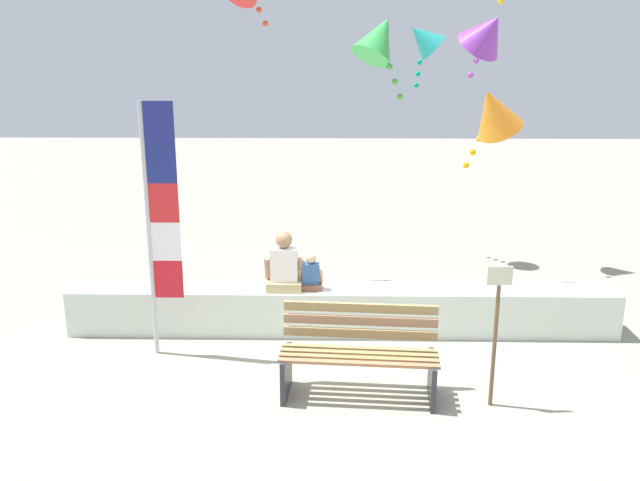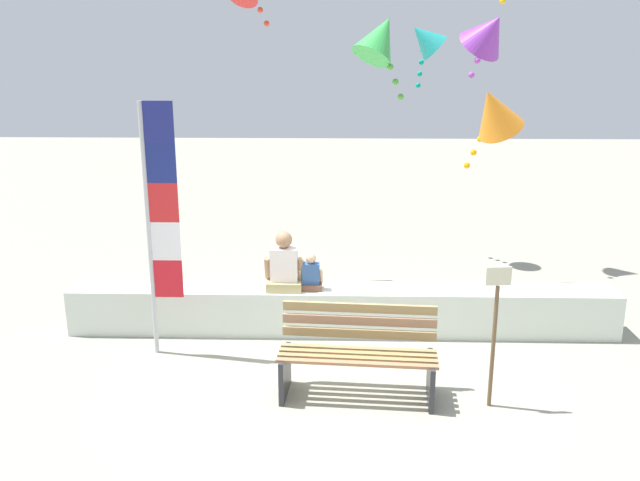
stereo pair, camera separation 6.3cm
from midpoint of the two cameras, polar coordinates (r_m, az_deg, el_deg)
ground_plane at (r=7.35m, az=2.14°, el=-11.35°), size 40.00×40.00×0.00m
seawall_ledge at (r=8.33m, az=2.08°, el=-5.84°), size 6.65×0.53×0.56m
park_bench at (r=6.83m, az=3.47°, el=-9.68°), size 1.60×0.72×0.88m
person_adult at (r=8.12m, az=-2.82°, el=-2.23°), size 0.47×0.35×0.72m
person_child at (r=8.14m, az=-0.56°, el=-2.95°), size 0.30×0.22×0.45m
flag_banner at (r=7.53m, az=-13.30°, el=2.14°), size 0.37×0.05×2.84m
kite_teal at (r=10.76m, az=8.99°, el=16.49°), size 0.69×0.70×1.09m
kite_orange at (r=8.58m, az=14.70°, el=10.50°), size 0.96×0.91×1.15m
kite_purple at (r=9.49m, az=14.27°, el=16.67°), size 0.96×0.98×0.96m
kite_green at (r=8.98m, az=5.33°, el=16.66°), size 0.93×0.90×1.14m
sign_post at (r=6.64m, az=14.79°, el=-7.00°), size 0.24×0.04×1.42m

